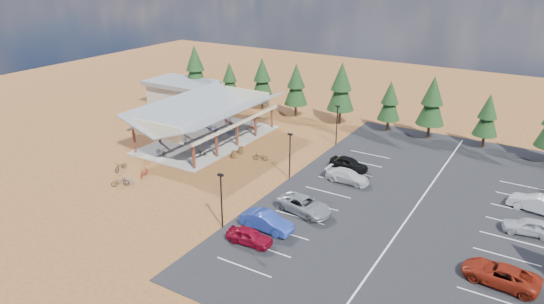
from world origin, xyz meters
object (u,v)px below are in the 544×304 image
object	(u,v)px
bike_12	(120,182)
bike_4	(202,152)
bike_0	(161,151)
car_4	(349,164)
bike_5	(209,144)
bike_9	(136,153)
lamp_post_1	(290,153)
bike_13	(127,180)
bike_1	(183,138)
car_1	(267,221)
bike_pavilion	(207,112)
trash_bin_0	(234,155)
bike_6	(232,132)
trash_bin_1	(241,150)
lamp_post_2	(337,122)
bike_11	(144,172)
car_6	(500,274)
bike_16	(260,157)
bike_2	(213,128)
car_3	(347,176)
lamp_post_0	(221,197)
car_9	(537,203)
bike_3	(228,121)
bike_7	(253,127)
car_0	(249,236)
outbuilding	(182,92)
car_8	(529,226)
bike_8	(121,166)

from	to	relation	value
bike_12	bike_4	bearing A→B (deg)	-57.70
bike_0	car_4	bearing A→B (deg)	-63.88
bike_5	bike_9	bearing A→B (deg)	123.77
lamp_post_1	bike_13	bearing A→B (deg)	-144.10
bike_1	car_1	bearing A→B (deg)	-108.88
bike_pavilion	trash_bin_0	size ratio (longest dim) A/B	21.56
bike_1	bike_6	size ratio (longest dim) A/B	0.96
lamp_post_1	bike_6	xyz separation A→B (m)	(-13.06, 7.56, -2.40)
trash_bin_0	bike_0	distance (m)	8.88
bike_pavilion	car_1	distance (m)	24.27
trash_bin_1	bike_4	size ratio (longest dim) A/B	0.59
lamp_post_2	bike_11	bearing A→B (deg)	-124.65
car_6	bike_16	bearing A→B (deg)	-105.86
bike_13	bike_12	bearing A→B (deg)	-29.59
bike_pavilion	bike_12	world-z (taller)	bike_pavilion
trash_bin_1	bike_6	xyz separation A→B (m)	(-4.52, 4.45, 0.13)
bike_2	car_3	world-z (taller)	car_3
bike_9	car_4	world-z (taller)	car_4
bike_6	bike_13	world-z (taller)	bike_6
bike_pavilion	car_3	xyz separation A→B (m)	(20.67, -2.66, -3.10)
lamp_post_0	car_9	bearing A→B (deg)	37.02
bike_3	car_9	xyz separation A→B (m)	(39.66, -5.73, 0.26)
bike_0	bike_7	bearing A→B (deg)	-12.60
bike_1	bike_9	distance (m)	6.76
bike_3	car_6	xyz separation A→B (m)	(38.38, -19.20, 0.20)
bike_0	car_6	bearing A→B (deg)	-92.30
bike_0	bike_2	bearing A→B (deg)	5.78
bike_5	bike_11	bearing A→B (deg)	160.21
car_0	car_9	size ratio (longest dim) A/B	0.82
car_6	car_9	size ratio (longest dim) A/B	1.10
outbuilding	car_1	distance (m)	41.90
car_1	car_9	xyz separation A→B (m)	(19.72, 15.91, 0.01)
lamp_post_0	trash_bin_0	size ratio (longest dim) A/B	5.71
car_3	car_8	world-z (taller)	car_8
bike_pavilion	car_4	size ratio (longest dim) A/B	4.44
bike_1	bike_5	bearing A→B (deg)	-75.24
lamp_post_0	bike_6	size ratio (longest dim) A/B	2.83
outbuilding	car_6	distance (m)	56.33
bike_8	car_8	bearing A→B (deg)	4.29
car_1	bike_2	bearing A→B (deg)	49.49
car_6	car_3	bearing A→B (deg)	-117.14
bike_5	bike_8	size ratio (longest dim) A/B	0.92
bike_1	bike_13	distance (m)	12.87
lamp_post_0	bike_12	distance (m)	14.35
bike_7	car_1	bearing A→B (deg)	-148.75
outbuilding	trash_bin_1	distance (m)	24.24
trash_bin_1	car_1	xyz separation A→B (m)	(12.08, -13.47, 0.38)
bike_7	car_1	world-z (taller)	car_1
lamp_post_1	bike_9	world-z (taller)	lamp_post_1
lamp_post_2	car_8	size ratio (longest dim) A/B	1.23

